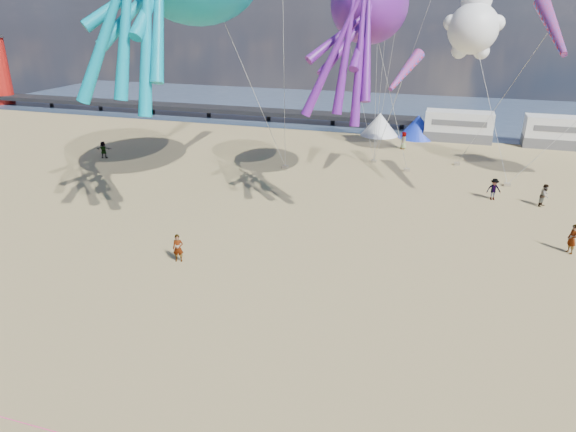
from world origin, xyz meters
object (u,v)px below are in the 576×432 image
Objects in this scene: standing_person at (178,248)px; sandbag_c at (507,185)px; motorhome_0 at (458,126)px; beachgoer_2 at (494,189)px; kite_panda at (473,29)px; tent_blue at (418,127)px; tent_white at (380,124)px; kite_octopus_purple at (370,4)px; sandbag_d at (457,164)px; beachgoer_5 at (572,239)px; beachgoer_0 at (404,140)px; windsock_mid at (552,27)px; sandbag_b at (407,170)px; beachgoer_1 at (545,195)px; windsock_right at (405,71)px; motorhome_1 at (561,132)px; sandbag_a at (285,167)px; beachgoer_4 at (104,150)px; sandbag_e at (374,161)px.

sandbag_c is (17.89, 18.85, -0.66)m from standing_person.
beachgoer_2 is (2.55, -17.75, -0.72)m from motorhome_0.
tent_blue is at bearing 112.63° from kite_panda.
standing_person is 22.58m from beachgoer_2.
tent_white reaches higher than standing_person.
motorhome_0 is 0.57× the size of kite_octopus_purple.
kite_octopus_purple is (-6.83, -9.71, 12.76)m from sandbag_d.
beachgoer_0 is at bearing -178.67° from beachgoer_5.
motorhome_0 is at bearing 0.00° from tent_blue.
kite_panda is at bearing 78.22° from kite_octopus_purple.
kite_octopus_purple is at bearing -125.16° from kite_panda.
windsock_mid is at bearing -77.68° from motorhome_0.
tent_white is 8.00× the size of sandbag_d.
sandbag_b and sandbag_c have the same top height.
sandbag_d is at bearing 47.63° from beachgoer_0.
beachgoer_1 is at bearing 155.84° from beachgoer_5.
beachgoer_0 is 7.47m from sandbag_b.
kite_octopus_purple reaches higher than motorhome_0.
kite_panda is (-0.09, 0.13, 11.05)m from sandbag_d.
tent_white reaches higher than sandbag_c.
motorhome_0 is 1.44× the size of windsock_right.
motorhome_1 reaches higher than beachgoer_2.
windsock_mid is at bearing -105.45° from motorhome_1.
kite_panda is (13.90, 5.48, 11.05)m from sandbag_a.
beachgoer_4 is 33.16m from kite_panda.
beachgoer_1 is 14.76m from sandbag_e.
tent_blue is at bearing 104.45° from kite_octopus_purple.
beachgoer_0 is (-4.95, -5.11, -0.67)m from motorhome_0.
tent_blue is 2.36× the size of beachgoer_5.
tent_white is (-8.00, 0.00, -0.30)m from motorhome_0.
beachgoer_4 is 27.03m from sandbag_b.
tent_blue is 11.17m from sandbag_e.
sandbag_e is at bearing -122.98° from motorhome_0.
motorhome_0 is 4.16× the size of beachgoer_1.
windsock_mid is (8.19, -19.20, 10.43)m from tent_blue.
beachgoer_2 is at bearing 114.96° from beachgoer_1.
windsock_mid is (11.15, -8.48, 11.52)m from sandbag_e.
beachgoer_2 is 0.34× the size of windsock_right.
sandbag_e is at bearing -84.41° from tent_white.
sandbag_d is 11.05m from kite_panda.
tent_white is 10.82m from sandbag_e.
sandbag_d is 7.16m from sandbag_e.
kite_panda is 8.24m from windsock_right.
tent_blue is at bearing 180.00° from motorhome_0.
kite_octopus_purple is 6.10m from windsock_right.
beachgoer_4 is 27.27m from windsock_right.
windsock_mid reaches higher than tent_white.
standing_person is 27.57m from sandbag_d.
kite_panda is at bearing -90.01° from motorhome_0.
motorhome_0 is 1.00× the size of motorhome_1.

